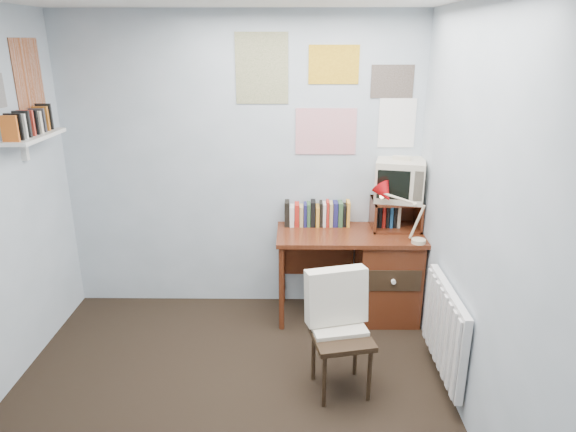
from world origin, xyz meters
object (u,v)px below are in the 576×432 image
Objects in this scene: desk at (380,272)px; desk_lamp at (421,219)px; wall_shelf at (34,137)px; tv_riser at (396,214)px; desk_chair at (342,338)px; crt_tv at (400,178)px; radiator at (445,329)px.

desk_lamp is (0.24, -0.22, 0.56)m from desk.
desk is 2.87m from wall_shelf.
desk is 0.51m from tv_riser.
desk_chair is 2.56m from wall_shelf.
tv_riser is (-0.12, 0.33, -0.08)m from desk_lamp.
tv_riser is 1.04× the size of crt_tv.
wall_shelf reaches higher than crt_tv.
tv_riser is (0.12, 0.11, 0.48)m from desk.
crt_tv is (-0.11, 0.35, 0.23)m from desk_lamp.
desk_chair is 1.18m from desk_lamp.
crt_tv is at bearing 52.42° from desk_chair.
wall_shelf is at bearing 171.46° from desk_lamp.
wall_shelf reaches higher than tv_riser.
radiator is at bearing -98.14° from desk_lamp.
desk_lamp is at bearing -60.45° from crt_tv.
desk_lamp reaches higher than tv_riser.
radiator is (0.71, 0.09, 0.02)m from desk_chair.
desk_lamp is at bearing -69.31° from tv_riser.
desk_lamp is 0.89m from radiator.
tv_riser is at bearing 52.81° from desk_chair.
tv_riser is 0.31m from crt_tv.
radiator is (0.15, -1.06, -0.77)m from crt_tv.
tv_riser is at bearing 98.89° from desk_lamp.
tv_riser is 0.65× the size of wall_shelf.
crt_tv is at bearing 98.10° from radiator.
tv_riser is 0.50× the size of radiator.
crt_tv is at bearing 94.99° from desk_lamp.
desk reaches higher than radiator.
desk is 1.10m from desk_chair.
desk is 1.50× the size of radiator.
wall_shelf is at bearing 151.65° from desk_chair.
desk_lamp is 1.05× the size of crt_tv.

